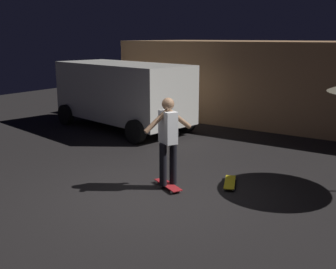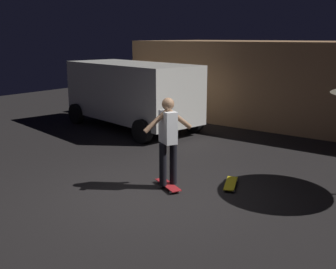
{
  "view_description": "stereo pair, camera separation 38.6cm",
  "coord_description": "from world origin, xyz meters",
  "px_view_note": "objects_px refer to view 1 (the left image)",
  "views": [
    {
      "loc": [
        4.23,
        -5.71,
        2.82
      ],
      "look_at": [
        0.05,
        0.46,
        1.05
      ],
      "focal_mm": 44.16,
      "sensor_mm": 36.0,
      "label": 1
    },
    {
      "loc": [
        4.54,
        -5.49,
        2.82
      ],
      "look_at": [
        0.05,
        0.46,
        1.05
      ],
      "focal_mm": 44.16,
      "sensor_mm": 36.0,
      "label": 2
    }
  ],
  "objects_px": {
    "skater": "(168,135)",
    "skateboard_ridden": "(168,185)",
    "skateboard_spare": "(230,182)",
    "parked_van": "(122,92)"
  },
  "relations": [
    {
      "from": "skateboard_spare",
      "to": "skater",
      "type": "bearing_deg",
      "value": -139.18
    },
    {
      "from": "parked_van",
      "to": "skateboard_ridden",
      "type": "xyz_separation_m",
      "value": [
        4.14,
        -3.59,
        -1.11
      ]
    },
    {
      "from": "skateboard_spare",
      "to": "parked_van",
      "type": "bearing_deg",
      "value": 151.04
    },
    {
      "from": "skateboard_ridden",
      "to": "skateboard_spare",
      "type": "xyz_separation_m",
      "value": [
        0.92,
        0.79,
        0.0
      ]
    },
    {
      "from": "skateboard_ridden",
      "to": "skater",
      "type": "bearing_deg",
      "value": -82.87
    },
    {
      "from": "skateboard_ridden",
      "to": "skater",
      "type": "xyz_separation_m",
      "value": [
        0.0,
        -0.0,
        0.98
      ]
    },
    {
      "from": "skater",
      "to": "skateboard_ridden",
      "type": "bearing_deg",
      "value": 97.13
    },
    {
      "from": "skateboard_ridden",
      "to": "skater",
      "type": "height_order",
      "value": "skater"
    },
    {
      "from": "skateboard_ridden",
      "to": "skater",
      "type": "distance_m",
      "value": 0.98
    },
    {
      "from": "parked_van",
      "to": "skateboard_spare",
      "type": "height_order",
      "value": "parked_van"
    }
  ]
}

